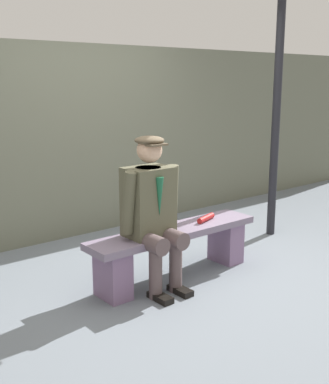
{
  "coord_description": "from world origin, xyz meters",
  "views": [
    {
      "loc": [
        2.69,
        3.16,
        1.75
      ],
      "look_at": [
        0.12,
        0.0,
        0.81
      ],
      "focal_mm": 45.73,
      "sensor_mm": 36.0,
      "label": 1
    }
  ],
  "objects_px": {
    "seated_man": "(152,208)",
    "lamp_post": "(279,67)",
    "bench": "(175,246)",
    "rolled_magazine": "(206,218)"
  },
  "relations": [
    {
      "from": "seated_man",
      "to": "lamp_post",
      "type": "distance_m",
      "value": 2.34
    },
    {
      "from": "bench",
      "to": "lamp_post",
      "type": "bearing_deg",
      "value": -170.64
    },
    {
      "from": "seated_man",
      "to": "lamp_post",
      "type": "relative_size",
      "value": 0.41
    },
    {
      "from": "seated_man",
      "to": "rolled_magazine",
      "type": "relative_size",
      "value": 5.23
    },
    {
      "from": "lamp_post",
      "to": "seated_man",
      "type": "bearing_deg",
      "value": 9.43
    },
    {
      "from": "bench",
      "to": "lamp_post",
      "type": "distance_m",
      "value": 2.34
    },
    {
      "from": "bench",
      "to": "rolled_magazine",
      "type": "relative_size",
      "value": 6.79
    },
    {
      "from": "bench",
      "to": "rolled_magazine",
      "type": "xyz_separation_m",
      "value": [
        -0.38,
        0.0,
        0.19
      ]
    },
    {
      "from": "bench",
      "to": "seated_man",
      "type": "bearing_deg",
      "value": 9.85
    },
    {
      "from": "seated_man",
      "to": "rolled_magazine",
      "type": "height_order",
      "value": "seated_man"
    }
  ]
}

